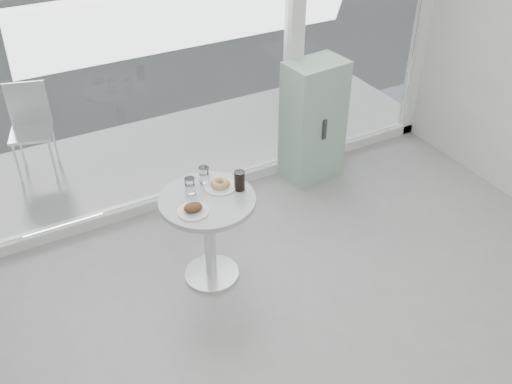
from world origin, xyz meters
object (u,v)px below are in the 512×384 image
water_tumbler_b (204,176)px  plate_donut (220,185)px  cola_glass (240,181)px  mint_cabinet (313,121)px  main_table (209,222)px  patio_chair (30,124)px  water_tumbler_a (190,186)px  plate_fritter (194,209)px

water_tumbler_b → plate_donut: bearing=-56.9°
cola_glass → mint_cabinet: bearing=35.5°
main_table → cola_glass: cola_glass is taller
patio_chair → water_tumbler_a: 2.26m
water_tumbler_b → cola_glass: (0.19, -0.21, 0.02)m
patio_chair → plate_donut: 2.38m
plate_fritter → water_tumbler_b: bearing=54.2°
plate_donut → cola_glass: 0.16m
cola_glass → water_tumbler_b: bearing=132.1°
plate_donut → water_tumbler_b: size_ratio=1.85×
water_tumbler_a → cola_glass: (0.34, -0.13, 0.02)m
water_tumbler_a → mint_cabinet: bearing=25.4°
patio_chair → plate_fritter: 2.44m
main_table → plate_donut: 0.29m
main_table → plate_fritter: bearing=-145.7°
patio_chair → plate_donut: size_ratio=3.64×
plate_donut → cola_glass: (0.12, -0.09, 0.05)m
main_table → mint_cabinet: size_ratio=0.64×
water_tumbler_a → cola_glass: 0.37m
mint_cabinet → plate_fritter: mint_cabinet is taller
plate_donut → water_tumbler_a: 0.23m
cola_glass → plate_fritter: bearing=-167.5°
main_table → mint_cabinet: bearing=30.2°
patio_chair → main_table: bearing=-52.4°
plate_donut → water_tumbler_a: (-0.23, 0.04, 0.04)m
main_table → patio_chair: bearing=111.8°
mint_cabinet → plate_fritter: (-1.67, -0.98, 0.19)m
plate_fritter → plate_donut: (0.30, 0.19, -0.01)m
mint_cabinet → cola_glass: 1.55m
plate_fritter → cola_glass: (0.41, 0.09, 0.05)m
main_table → water_tumbler_a: size_ratio=5.99×
patio_chair → plate_donut: (1.03, -2.13, 0.23)m
water_tumbler_b → mint_cabinet: bearing=25.1°
mint_cabinet → water_tumbler_a: size_ratio=9.38×
plate_fritter → patio_chair: bearing=107.6°
plate_donut → cola_glass: bearing=-39.3°
mint_cabinet → main_table: bearing=-155.0°
patio_chair → cola_glass: size_ratio=5.78×
water_tumbler_a → patio_chair: bearing=111.1°
main_table → cola_glass: bearing=-2.3°
main_table → mint_cabinet: 1.75m
patio_chair → plate_fritter: size_ratio=3.94×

